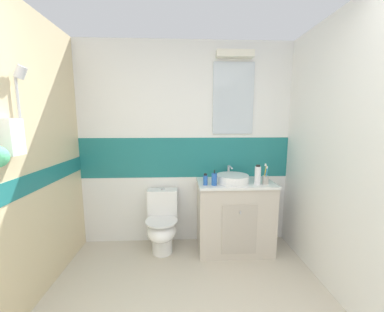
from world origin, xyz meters
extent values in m
cube|color=white|center=(0.00, 2.45, 0.42)|extent=(3.20, 0.10, 0.85)
cube|color=#1E7272|center=(0.00, 2.45, 1.10)|extent=(3.20, 0.10, 0.50)
cube|color=white|center=(0.00, 2.45, 1.93)|extent=(3.20, 0.10, 1.15)
cube|color=silver|center=(0.58, 2.39, 1.82)|extent=(0.49, 0.02, 0.85)
cube|color=white|center=(0.58, 2.35, 2.33)|extent=(0.44, 0.10, 0.08)
cube|color=#1E7272|center=(-1.30, 1.20, 1.04)|extent=(0.01, 3.48, 0.16)
cube|color=white|center=(-1.25, 1.25, 1.44)|extent=(0.10, 0.14, 0.26)
cylinder|color=silver|center=(-1.27, 1.39, 1.67)|extent=(0.02, 0.02, 0.47)
cylinder|color=silver|center=(-1.23, 1.39, 1.91)|extent=(0.10, 0.07, 0.11)
cube|color=white|center=(1.35, 1.20, 1.25)|extent=(0.10, 3.48, 2.50)
cube|color=beige|center=(0.58, 2.16, 0.41)|extent=(0.87, 0.49, 0.82)
cube|color=white|center=(0.58, 2.15, 0.83)|extent=(0.89, 0.51, 0.03)
cube|color=#B6AD9F|center=(0.58, 1.91, 0.37)|extent=(0.39, 0.01, 0.57)
cylinder|color=silver|center=(0.58, 1.89, 0.57)|extent=(0.02, 0.02, 0.03)
cylinder|color=white|center=(0.54, 2.14, 0.89)|extent=(0.38, 0.38, 0.08)
cylinder|color=#B3B3B8|center=(0.54, 2.14, 0.93)|extent=(0.31, 0.31, 0.01)
cylinder|color=silver|center=(0.54, 2.36, 0.93)|extent=(0.03, 0.03, 0.15)
cylinder|color=silver|center=(0.54, 2.25, 1.00)|extent=(0.02, 0.17, 0.02)
cylinder|color=white|center=(-0.29, 2.12, 0.09)|extent=(0.24, 0.24, 0.18)
ellipsoid|color=white|center=(-0.29, 2.08, 0.29)|extent=(0.34, 0.42, 0.22)
cylinder|color=white|center=(-0.29, 2.08, 0.41)|extent=(0.37, 0.37, 0.02)
cube|color=white|center=(-0.29, 2.29, 0.56)|extent=(0.36, 0.17, 0.32)
cylinder|color=silver|center=(-0.29, 2.29, 0.73)|extent=(0.04, 0.04, 0.02)
cylinder|color=#B2ADA3|center=(0.90, 2.04, 0.90)|extent=(0.07, 0.07, 0.09)
cylinder|color=#338CD8|center=(0.91, 2.05, 0.96)|extent=(0.04, 0.03, 0.16)
cube|color=white|center=(0.91, 2.05, 1.04)|extent=(0.02, 0.02, 0.03)
cylinder|color=gold|center=(0.89, 2.05, 0.97)|extent=(0.04, 0.02, 0.19)
cube|color=white|center=(0.89, 2.05, 1.07)|extent=(0.02, 0.02, 0.03)
cylinder|color=#2659B2|center=(0.31, 2.01, 0.92)|extent=(0.06, 0.06, 0.13)
cylinder|color=#262626|center=(0.31, 2.01, 1.00)|extent=(0.01, 0.01, 0.04)
cylinder|color=#262626|center=(0.31, 2.00, 1.02)|extent=(0.01, 0.02, 0.01)
cylinder|color=white|center=(0.80, 2.02, 0.95)|extent=(0.07, 0.07, 0.20)
cylinder|color=black|center=(0.80, 2.02, 1.06)|extent=(0.05, 0.05, 0.02)
cylinder|color=#2659B2|center=(0.21, 2.02, 0.91)|extent=(0.05, 0.05, 0.11)
cylinder|color=black|center=(0.21, 2.02, 0.97)|extent=(0.03, 0.03, 0.02)
camera|label=1|loc=(-0.05, -0.40, 1.55)|focal=21.15mm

